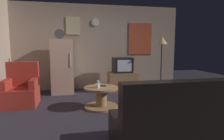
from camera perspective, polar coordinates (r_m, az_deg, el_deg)
name	(u,v)px	position (r m, az deg, el deg)	size (l,w,h in m)	color
ground_plane	(114,114)	(3.84, 0.64, -12.87)	(12.00, 12.00, 0.00)	#2D2833
wall_with_art	(98,47)	(6.03, -4.24, 6.83)	(5.20, 0.12, 2.57)	tan
fridge	(63,66)	(5.53, -14.50, 1.06)	(0.60, 0.62, 1.77)	beige
tv_stand	(122,81)	(5.72, 3.09, -3.41)	(0.84, 0.53, 0.55)	#9E754C
crt_tv	(122,65)	(5.65, 3.08, 1.51)	(0.54, 0.51, 0.44)	black
standing_lamp	(162,45)	(5.67, 14.61, 7.31)	(0.32, 0.32, 1.59)	#332D28
coffee_table	(101,97)	(4.15, -3.25, -8.10)	(0.72, 0.72, 0.45)	#9E754C
wine_glass	(98,84)	(4.05, -4.16, -4.15)	(0.05, 0.05, 0.15)	silver
mug_ceramic_white	(97,86)	(3.99, -4.34, -4.75)	(0.08, 0.08, 0.09)	silver
mug_ceramic_tan	(98,85)	(4.04, -4.11, -4.60)	(0.08, 0.08, 0.09)	tan
remote_control	(103,86)	(4.16, -2.83, -4.72)	(0.15, 0.04, 0.02)	black
armchair	(22,90)	(4.73, -25.31, -5.47)	(0.68, 0.68, 0.96)	#A52D23
couch	(179,123)	(2.73, 19.37, -14.74)	(1.70, 0.80, 0.92)	black
book_stack	(145,89)	(5.88, 9.70, -5.59)	(0.22, 0.14, 0.07)	olive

